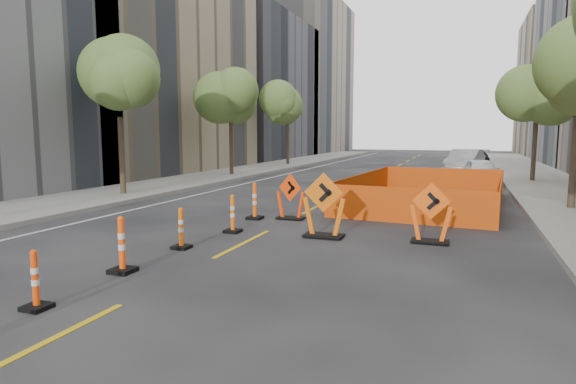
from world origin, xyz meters
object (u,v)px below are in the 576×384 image
at_px(channelizer_6, 255,201).
at_px(chevron_sign_right, 431,213).
at_px(channelizer_2, 35,280).
at_px(channelizer_4, 181,228).
at_px(channelizer_3, 122,245).
at_px(channelizer_5, 233,214).
at_px(chevron_sign_left, 291,197).
at_px(parked_car_near, 481,171).
at_px(parked_car_mid, 465,162).
at_px(parked_car_far, 472,159).
at_px(chevron_sign_center, 324,205).

relative_size(channelizer_6, chevron_sign_right, 0.76).
xyz_separation_m(channelizer_2, channelizer_4, (-0.05, 4.08, 0.02)).
distance_m(channelizer_2, channelizer_4, 4.08).
height_order(channelizer_3, channelizer_5, channelizer_3).
bearing_deg(channelizer_4, channelizer_6, 89.47).
bearing_deg(channelizer_4, channelizer_5, 81.63).
height_order(channelizer_2, channelizer_4, channelizer_4).
bearing_deg(chevron_sign_left, parked_car_near, 84.91).
relative_size(channelizer_2, channelizer_3, 0.85).
bearing_deg(channelizer_5, channelizer_6, 97.33).
bearing_deg(channelizer_4, chevron_sign_left, 76.26).
bearing_deg(channelizer_6, parked_car_mid, 72.71).
xyz_separation_m(chevron_sign_left, parked_car_near, (5.83, 12.98, -0.04)).
distance_m(channelizer_4, channelizer_6, 4.08).
bearing_deg(channelizer_4, parked_car_mid, 75.47).
relative_size(channelizer_3, channelizer_4, 1.14).
bearing_deg(parked_car_far, channelizer_4, -89.42).
relative_size(channelizer_2, channelizer_4, 0.96).
height_order(parked_car_mid, parked_car_far, parked_car_mid).
bearing_deg(channelizer_5, channelizer_2, -92.36).
relative_size(channelizer_4, channelizer_5, 0.94).
relative_size(channelizer_5, channelizer_6, 0.91).
relative_size(channelizer_5, parked_car_near, 0.26).
relative_size(channelizer_2, parked_car_mid, 0.19).
height_order(chevron_sign_left, parked_car_far, chevron_sign_left).
bearing_deg(channelizer_6, parked_car_far, 75.47).
bearing_deg(channelizer_5, parked_car_near, 66.71).
distance_m(channelizer_6, chevron_sign_center, 3.27).
xyz_separation_m(channelizer_2, chevron_sign_right, (5.32, 6.65, 0.28)).
bearing_deg(chevron_sign_center, channelizer_3, -125.09).
xyz_separation_m(channelizer_4, chevron_sign_right, (5.37, 2.57, 0.26)).
distance_m(channelizer_3, channelizer_4, 2.04).
relative_size(chevron_sign_left, chevron_sign_right, 0.95).
bearing_deg(parked_car_mid, channelizer_6, -95.78).
xyz_separation_m(chevron_sign_left, parked_car_far, (5.55, 25.09, -0.02)).
xyz_separation_m(parked_car_near, parked_car_far, (-0.29, 12.11, 0.03)).
bearing_deg(channelizer_3, channelizer_2, -88.41).
distance_m(chevron_sign_left, parked_car_near, 14.23).
distance_m(channelizer_5, chevron_sign_center, 2.50).
height_order(channelizer_3, parked_car_near, parked_car_near).
bearing_deg(parked_car_far, channelizer_2, -87.84).
bearing_deg(channelizer_5, chevron_sign_right, 6.00).
bearing_deg(chevron_sign_center, parked_car_mid, 78.58).
distance_m(chevron_sign_left, chevron_sign_center, 2.73).
height_order(channelizer_6, chevron_sign_right, chevron_sign_right).
bearing_deg(channelizer_3, parked_car_mid, 76.56).
bearing_deg(channelizer_6, channelizer_5, -82.67).
height_order(parked_car_near, parked_car_far, parked_car_far).
bearing_deg(chevron_sign_center, chevron_sign_left, 125.48).
height_order(channelizer_6, chevron_sign_left, chevron_sign_left).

